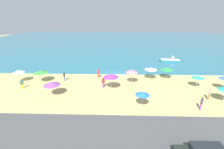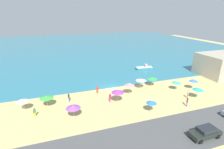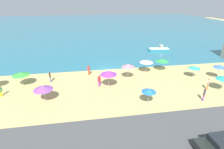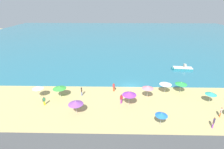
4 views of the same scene
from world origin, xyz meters
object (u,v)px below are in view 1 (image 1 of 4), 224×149
(beach_umbrella_4, at_px, (143,94))
(beach_umbrella_7, at_px, (52,83))
(beach_umbrella_5, at_px, (111,76))
(beach_umbrella_6, at_px, (198,77))
(bather_5, at_px, (98,73))
(bather_2, at_px, (209,93))
(skiff_nearshore, at_px, (170,60))
(bather_1, at_px, (64,76))
(beach_umbrella_9, at_px, (18,71))
(beach_umbrella_2, at_px, (167,69))
(beach_umbrella_3, at_px, (132,71))
(bather_4, at_px, (22,83))
(beach_umbrella_0, at_px, (41,72))
(bather_0, at_px, (202,103))
(beach_umbrella_8, at_px, (151,69))
(bather_3, at_px, (103,82))

(beach_umbrella_4, xyz_separation_m, beach_umbrella_7, (-12.62, 2.74, -0.01))
(beach_umbrella_5, xyz_separation_m, beach_umbrella_6, (14.13, 1.22, -0.53))
(bather_5, bearing_deg, bather_2, -25.65)
(skiff_nearshore, bearing_deg, bather_1, -149.78)
(beach_umbrella_9, distance_m, bather_5, 14.04)
(beach_umbrella_2, distance_m, skiff_nearshore, 13.42)
(beach_umbrella_4, height_order, beach_umbrella_5, beach_umbrella_5)
(beach_umbrella_9, bearing_deg, beach_umbrella_3, -0.36)
(bather_5, xyz_separation_m, skiff_nearshore, (17.74, 12.08, -0.62))
(beach_umbrella_2, height_order, bather_2, beach_umbrella_2)
(beach_umbrella_2, xyz_separation_m, bather_4, (-24.70, -4.87, -1.14))
(beach_umbrella_2, distance_m, bather_1, 18.99)
(beach_umbrella_0, distance_m, bather_1, 4.03)
(beach_umbrella_0, bearing_deg, bather_4, -124.78)
(bather_4, relative_size, skiff_nearshore, 0.31)
(bather_0, height_order, bather_4, bather_0)
(beach_umbrella_8, relative_size, skiff_nearshore, 0.46)
(bather_5, bearing_deg, beach_umbrella_2, -1.44)
(beach_umbrella_2, bearing_deg, bather_0, -83.27)
(beach_umbrella_0, bearing_deg, beach_umbrella_6, -3.22)
(beach_umbrella_0, relative_size, bather_0, 1.40)
(beach_umbrella_9, relative_size, bather_2, 1.38)
(beach_umbrella_3, relative_size, beach_umbrella_6, 1.25)
(beach_umbrella_6, bearing_deg, beach_umbrella_5, -175.05)
(beach_umbrella_5, distance_m, skiff_nearshore, 22.98)
(beach_umbrella_5, height_order, bather_4, beach_umbrella_5)
(beach_umbrella_8, relative_size, beach_umbrella_9, 1.03)
(beach_umbrella_0, height_order, beach_umbrella_4, beach_umbrella_4)
(bather_0, relative_size, skiff_nearshore, 0.33)
(beach_umbrella_0, height_order, beach_umbrella_5, beach_umbrella_5)
(skiff_nearshore, bearing_deg, beach_umbrella_5, -131.27)
(beach_umbrella_3, relative_size, beach_umbrella_9, 1.14)
(beach_umbrella_2, xyz_separation_m, bather_1, (-18.90, -1.44, -1.06))
(beach_umbrella_5, bearing_deg, bather_2, -11.38)
(beach_umbrella_4, distance_m, bather_5, 12.28)
(beach_umbrella_4, xyz_separation_m, beach_umbrella_9, (-20.54, 7.56, 0.08))
(beach_umbrella_8, relative_size, bather_5, 1.33)
(beach_umbrella_6, relative_size, bather_3, 1.20)
(beach_umbrella_9, xyz_separation_m, bather_3, (15.12, -1.77, -1.05))
(bather_0, height_order, bather_2, bather_0)
(beach_umbrella_3, distance_m, beach_umbrella_7, 12.83)
(beach_umbrella_6, relative_size, bather_2, 1.25)
(beach_umbrella_2, height_order, beach_umbrella_6, beach_umbrella_2)
(beach_umbrella_4, distance_m, bather_0, 7.36)
(beach_umbrella_8, bearing_deg, beach_umbrella_5, -148.62)
(bather_3, xyz_separation_m, skiff_nearshore, (16.38, 16.48, -0.60))
(skiff_nearshore, bearing_deg, bather_3, -134.84)
(bather_2, bearing_deg, beach_umbrella_8, 133.15)
(beach_umbrella_0, distance_m, beach_umbrella_4, 18.40)
(beach_umbrella_4, xyz_separation_m, bather_2, (9.70, 2.27, -1.01))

